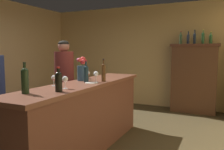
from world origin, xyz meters
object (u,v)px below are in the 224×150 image
flower_arrangement (81,69)px  display_bottle_midleft (188,38)px  display_cabinet (194,77)px  cheese_plate (91,83)px  wine_glass_rear (88,73)px  display_bottle_left (181,38)px  wine_glass_front (65,79)px  wine_glass_spare (96,74)px  display_bottle_center (195,38)px  display_bottle_midright (203,38)px  wine_bottle_malbec (104,72)px  patron_tall (64,82)px  wine_bottle_rose (25,79)px  wine_bottle_chardonnay (59,80)px  display_bottle_right (211,38)px  wine_bottle_riesling (86,73)px  bar_counter (85,117)px  wine_glass_mid (54,79)px

flower_arrangement → display_bottle_midleft: size_ratio=1.21×
display_cabinet → cheese_plate: 3.24m
wine_glass_rear → display_bottle_left: bearing=69.5°
cheese_plate → display_bottle_midleft: size_ratio=0.57×
wine_glass_front → cheese_plate: 0.54m
wine_glass_spare → display_bottle_left: (0.73, 2.92, 0.64)m
display_bottle_center → display_bottle_midright: size_ratio=1.00×
display_bottle_left → display_bottle_midleft: (0.17, 0.00, -0.01)m
wine_bottle_malbec → patron_tall: 1.02m
wine_bottle_rose → wine_bottle_chardonnay: bearing=44.7°
wine_glass_front → display_bottle_midright: 3.86m
display_bottle_right → display_cabinet: bearing=-180.0°
wine_bottle_riesling → wine_glass_spare: wine_bottle_riesling is taller
wine_bottle_rose → display_bottle_right: size_ratio=1.21×
wine_bottle_riesling → wine_bottle_chardonnay: bearing=-80.8°
wine_bottle_riesling → wine_glass_rear: bearing=117.6°
wine_bottle_malbec → display_bottle_center: size_ratio=1.02×
wine_glass_front → cheese_plate: size_ratio=0.88×
bar_counter → wine_bottle_riesling: size_ratio=8.79×
wine_glass_front → wine_glass_mid: bearing=157.9°
bar_counter → display_bottle_midright: 3.56m
bar_counter → display_bottle_midright: (1.37, 3.02, 1.28)m
wine_bottle_rose → cheese_plate: wine_bottle_rose is taller
wine_bottle_rose → display_bottle_center: 4.28m
wine_bottle_riesling → display_bottle_left: size_ratio=1.04×
wine_bottle_malbec → display_bottle_left: (0.67, 2.80, 0.61)m
flower_arrangement → cheese_plate: size_ratio=2.12×
wine_glass_front → display_bottle_midleft: size_ratio=0.50×
display_bottle_right → display_bottle_midleft: bearing=-180.0°
wine_bottle_chardonnay → flower_arrangement: (-0.30, 0.93, 0.05)m
wine_glass_front → wine_glass_spare: wine_glass_spare is taller
bar_counter → wine_bottle_chardonnay: 1.00m
wine_bottle_malbec → wine_glass_rear: wine_bottle_malbec is taller
display_cabinet → wine_bottle_riesling: bearing=-111.9°
display_cabinet → patron_tall: 3.17m
display_bottle_right → patron_tall: size_ratio=0.17×
display_bottle_midright → patron_tall: display_bottle_midright is taller
display_bottle_midright → patron_tall: size_ratio=0.20×
display_bottle_right → flower_arrangement: bearing=-120.8°
wine_glass_spare → patron_tall: bearing=154.5°
wine_bottle_malbec → cheese_plate: size_ratio=1.95×
wine_glass_spare → patron_tall: (-0.88, 0.42, -0.22)m
bar_counter → display_bottle_left: display_bottle_left is taller
wine_bottle_rose → wine_glass_front: bearing=67.2°
wine_bottle_riesling → flower_arrangement: (-0.17, 0.13, 0.04)m
cheese_plate → display_bottle_right: bearing=65.2°
display_bottle_midleft → flower_arrangement: bearing=-112.9°
wine_bottle_rose → display_bottle_midright: bearing=69.7°
wine_bottle_rose → display_bottle_midright: (1.49, 4.03, 0.61)m
wine_glass_front → display_bottle_midleft: 3.76m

